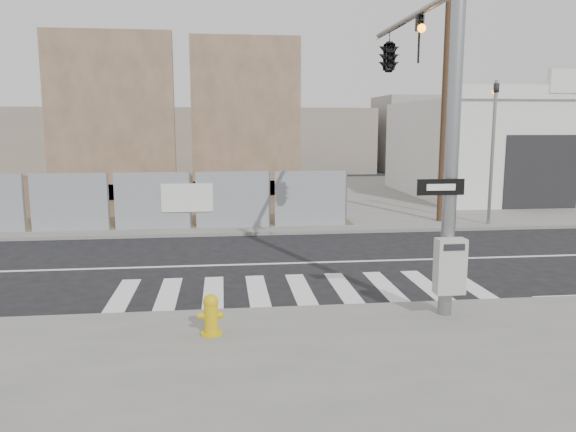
{
  "coord_description": "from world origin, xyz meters",
  "views": [
    {
      "loc": [
        -1.74,
        -14.85,
        3.76
      ],
      "look_at": [
        -0.07,
        -0.5,
        1.4
      ],
      "focal_mm": 35.0,
      "sensor_mm": 36.0,
      "label": 1
    }
  ],
  "objects": [
    {
      "name": "concrete_wall_left",
      "position": [
        -7.0,
        13.08,
        3.38
      ],
      "size": [
        6.0,
        1.3,
        8.0
      ],
      "color": "brown",
      "rests_on": "sidewalk_far"
    },
    {
      "name": "concrete_wall_right",
      "position": [
        -0.5,
        14.08,
        3.38
      ],
      "size": [
        5.5,
        1.3,
        8.0
      ],
      "color": "brown",
      "rests_on": "sidewalk_far"
    },
    {
      "name": "auto_shop",
      "position": [
        14.0,
        12.97,
        2.54
      ],
      "size": [
        12.0,
        10.2,
        5.95
      ],
      "color": "silver",
      "rests_on": "sidewalk_far"
    },
    {
      "name": "traffic_cone_c",
      "position": [
        -6.34,
        5.34,
        0.44
      ],
      "size": [
        0.39,
        0.39,
        0.65
      ],
      "rotation": [
        0.0,
        0.0,
        0.18
      ],
      "color": "orange",
      "rests_on": "sidewalk_far"
    },
    {
      "name": "ground",
      "position": [
        0.0,
        0.0,
        0.0
      ],
      "size": [
        100.0,
        100.0,
        0.0
      ],
      "primitive_type": "plane",
      "color": "black",
      "rests_on": "ground"
    },
    {
      "name": "fire_hydrant",
      "position": [
        -1.99,
        -5.37,
        0.48
      ],
      "size": [
        0.47,
        0.47,
        0.73
      ],
      "rotation": [
        0.0,
        0.0,
        -0.28
      ],
      "color": "gold",
      "rests_on": "sidewalk_near"
    },
    {
      "name": "utility_pole_right",
      "position": [
        6.5,
        5.5,
        5.2
      ],
      "size": [
        1.6,
        0.28,
        10.0
      ],
      "color": "#473021",
      "rests_on": "sidewalk_far"
    },
    {
      "name": "signal_pole",
      "position": [
        2.49,
        -2.05,
        4.78
      ],
      "size": [
        0.96,
        5.87,
        7.0
      ],
      "color": "gray",
      "rests_on": "sidewalk_near"
    },
    {
      "name": "traffic_cone_d",
      "position": [
        0.27,
        5.2,
        0.49
      ],
      "size": [
        0.42,
        0.42,
        0.76
      ],
      "rotation": [
        0.0,
        0.0,
        0.08
      ],
      "color": "#F0530C",
      "rests_on": "sidewalk_far"
    },
    {
      "name": "sidewalk_far",
      "position": [
        0.0,
        14.0,
        0.06
      ],
      "size": [
        50.0,
        20.0,
        0.12
      ],
      "primitive_type": "cube",
      "color": "slate",
      "rests_on": "ground"
    },
    {
      "name": "far_signal_pole",
      "position": [
        8.0,
        4.6,
        3.48
      ],
      "size": [
        0.16,
        0.2,
        5.6
      ],
      "color": "gray",
      "rests_on": "sidewalk_far"
    }
  ]
}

